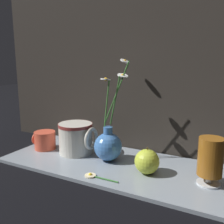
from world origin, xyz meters
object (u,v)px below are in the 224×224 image
object	(u,v)px
vase_with_flowers	(108,144)
ceramic_pitcher	(76,137)
yellow_mug	(44,140)
tea_glass	(210,158)
orange_fruit	(147,162)

from	to	relation	value
vase_with_flowers	ceramic_pitcher	xyz separation A→B (m)	(-0.15, 0.01, 0.00)
yellow_mug	tea_glass	world-z (taller)	tea_glass
ceramic_pitcher	yellow_mug	bearing A→B (deg)	-170.22
yellow_mug	ceramic_pitcher	xyz separation A→B (m)	(0.15, 0.03, 0.03)
orange_fruit	ceramic_pitcher	bearing A→B (deg)	171.39
orange_fruit	tea_glass	bearing A→B (deg)	4.33
ceramic_pitcher	orange_fruit	bearing A→B (deg)	-8.61
yellow_mug	ceramic_pitcher	world-z (taller)	ceramic_pitcher
yellow_mug	ceramic_pitcher	size ratio (longest dim) A/B	0.61
vase_with_flowers	ceramic_pitcher	world-z (taller)	vase_with_flowers
tea_glass	orange_fruit	world-z (taller)	tea_glass
vase_with_flowers	yellow_mug	xyz separation A→B (m)	(-0.30, -0.02, -0.02)
yellow_mug	orange_fruit	bearing A→B (deg)	-2.77
vase_with_flowers	orange_fruit	bearing A→B (deg)	-13.94
vase_with_flowers	orange_fruit	xyz separation A→B (m)	(0.17, -0.04, -0.02)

